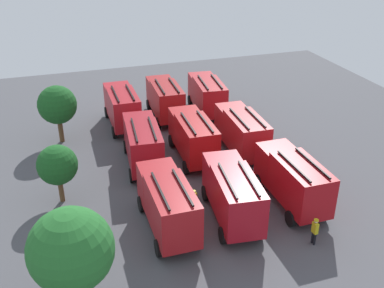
% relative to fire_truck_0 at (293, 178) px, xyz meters
% --- Properties ---
extents(ground_plane, '(54.37, 54.37, 0.00)m').
position_rel_fire_truck_0_xyz_m(ground_plane, '(8.51, 4.59, -2.15)').
color(ground_plane, '#4C4C51').
extents(fire_truck_0, '(7.21, 2.77, 3.88)m').
position_rel_fire_truck_0_xyz_m(fire_truck_0, '(0.00, 0.00, 0.00)').
color(fire_truck_0, '#A70F16').
rests_on(fire_truck_0, ground).
extents(fire_truck_1, '(7.29, 2.98, 3.88)m').
position_rel_fire_truck_0_xyz_m(fire_truck_1, '(8.18, 0.30, 0.00)').
color(fire_truck_1, '#AA1B1F').
rests_on(fire_truck_1, ground).
extents(fire_truck_2, '(7.40, 3.32, 3.88)m').
position_rel_fire_truck_0_xyz_m(fire_truck_2, '(17.33, 0.15, 0.00)').
color(fire_truck_2, '#A7141A').
rests_on(fire_truck_2, ground).
extents(fire_truck_3, '(7.43, 3.40, 3.88)m').
position_rel_fire_truck_0_xyz_m(fire_truck_3, '(-0.40, 4.66, 0.00)').
color(fire_truck_3, '#AA121D').
rests_on(fire_truck_3, ground).
extents(fire_truck_4, '(7.27, 2.94, 3.88)m').
position_rel_fire_truck_0_xyz_m(fire_truck_4, '(8.57, 4.50, 0.00)').
color(fire_truck_4, '#A71012').
rests_on(fire_truck_4, ground).
extents(fire_truck_5, '(7.29, 2.99, 3.88)m').
position_rel_fire_truck_0_xyz_m(fire_truck_5, '(17.53, 4.52, 0.00)').
color(fire_truck_5, maroon).
rests_on(fire_truck_5, ground).
extents(fire_truck_6, '(7.21, 2.76, 3.88)m').
position_rel_fire_truck_0_xyz_m(fire_truck_6, '(-0.20, 9.03, 0.00)').
color(fire_truck_6, '#AA171C').
rests_on(fire_truck_6, ground).
extents(fire_truck_7, '(7.40, 3.30, 3.88)m').
position_rel_fire_truck_0_xyz_m(fire_truck_7, '(8.59, 8.72, 0.00)').
color(fire_truck_7, maroon).
rests_on(fire_truck_7, ground).
extents(fire_truck_8, '(7.21, 2.79, 3.88)m').
position_rel_fire_truck_0_xyz_m(fire_truck_8, '(16.84, 8.94, 0.00)').
color(fire_truck_8, '#AD1920').
rests_on(fire_truck_8, ground).
extents(firefighter_0, '(0.27, 0.42, 1.66)m').
position_rel_fire_truck_0_xyz_m(firefighter_0, '(1.29, 6.77, -1.23)').
color(firefighter_0, black).
rests_on(firefighter_0, ground).
extents(firefighter_1, '(0.47, 0.46, 1.71)m').
position_rel_fire_truck_0_xyz_m(firefighter_1, '(4.12, 2.26, -1.20)').
color(firefighter_1, black).
rests_on(firefighter_1, ground).
extents(firefighter_2, '(0.44, 0.30, 1.84)m').
position_rel_fire_truck_0_xyz_m(firefighter_2, '(-4.36, 0.75, -1.11)').
color(firefighter_2, black).
rests_on(firefighter_2, ground).
extents(firefighter_3, '(0.45, 0.48, 1.66)m').
position_rel_fire_truck_0_xyz_m(firefighter_3, '(15.95, 2.43, -1.23)').
color(firefighter_3, black).
rests_on(firefighter_3, ground).
extents(firefighter_4, '(0.48, 0.41, 1.72)m').
position_rel_fire_truck_0_xyz_m(firefighter_4, '(2.89, 2.77, -1.19)').
color(firefighter_4, black).
rests_on(firefighter_4, ground).
extents(tree_0, '(4.16, 4.16, 6.45)m').
position_rel_fire_truck_0_xyz_m(tree_0, '(-5.79, 15.19, 2.19)').
color(tree_0, brown).
rests_on(tree_0, ground).
extents(tree_1, '(2.84, 2.84, 4.40)m').
position_rel_fire_truck_0_xyz_m(tree_1, '(5.38, 15.41, 0.80)').
color(tree_1, brown).
rests_on(tree_1, ground).
extents(tree_2, '(3.41, 3.41, 5.28)m').
position_rel_fire_truck_0_xyz_m(tree_2, '(15.28, 14.82, 1.40)').
color(tree_2, brown).
rests_on(tree_2, ground).
extents(traffic_cone_0, '(0.48, 0.48, 0.68)m').
position_rel_fire_truck_0_xyz_m(traffic_cone_0, '(3.09, -2.73, -1.81)').
color(traffic_cone_0, '#F2600C').
rests_on(traffic_cone_0, ground).
extents(traffic_cone_1, '(0.50, 0.50, 0.72)m').
position_rel_fire_truck_0_xyz_m(traffic_cone_1, '(8.52, -1.93, -1.80)').
color(traffic_cone_1, '#F2600C').
rests_on(traffic_cone_1, ground).
extents(traffic_cone_2, '(0.50, 0.50, 0.71)m').
position_rel_fire_truck_0_xyz_m(traffic_cone_2, '(12.41, 1.07, -1.80)').
color(traffic_cone_2, '#F2600C').
rests_on(traffic_cone_2, ground).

